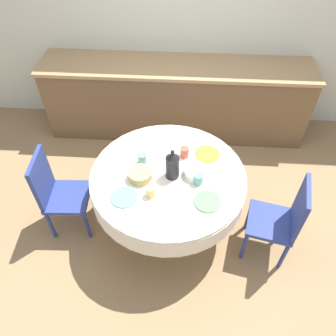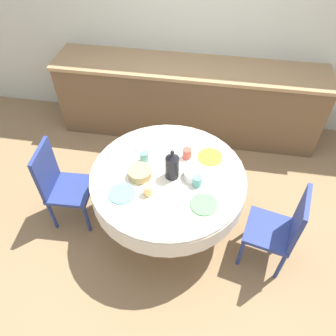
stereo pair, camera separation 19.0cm
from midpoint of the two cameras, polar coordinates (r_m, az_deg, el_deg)
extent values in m
plane|color=#8E704C|center=(3.47, -1.59, -9.55)|extent=(12.00, 12.00, 0.00)
cube|color=beige|center=(4.12, 0.45, 24.02)|extent=(7.00, 0.05, 2.60)
cube|color=brown|center=(4.23, 0.10, 11.63)|extent=(3.20, 0.60, 0.91)
cube|color=#A37F56|center=(3.98, 0.11, 17.24)|extent=(3.24, 0.64, 0.04)
cylinder|color=brown|center=(3.45, -1.60, -9.37)|extent=(0.44, 0.44, 0.04)
cylinder|color=brown|center=(3.23, -1.70, -6.67)|extent=(0.11, 0.11, 0.50)
cylinder|color=silver|center=(2.97, -1.84, -2.73)|extent=(1.39, 1.39, 0.18)
cylinder|color=silver|center=(2.89, -1.89, -1.37)|extent=(1.38, 1.38, 0.03)
cube|color=navy|center=(3.08, 15.70, -9.11)|extent=(0.48, 0.48, 0.04)
cube|color=navy|center=(2.90, 20.26, -6.79)|extent=(0.12, 0.38, 0.49)
cylinder|color=navy|center=(3.15, 11.37, -13.28)|extent=(0.04, 0.04, 0.39)
cylinder|color=navy|center=(3.35, 12.27, -8.21)|extent=(0.04, 0.04, 0.39)
cylinder|color=navy|center=(3.19, 17.81, -14.47)|extent=(0.04, 0.04, 0.39)
cylinder|color=navy|center=(3.38, 18.21, -9.37)|extent=(0.04, 0.04, 0.39)
cube|color=navy|center=(3.31, -18.61, -4.88)|extent=(0.42, 0.42, 0.04)
cube|color=navy|center=(3.19, -22.80, -1.75)|extent=(0.06, 0.38, 0.49)
cylinder|color=navy|center=(3.53, -14.40, -4.95)|extent=(0.04, 0.04, 0.39)
cylinder|color=navy|center=(3.33, -15.54, -9.69)|extent=(0.04, 0.04, 0.39)
cylinder|color=navy|center=(3.63, -19.80, -4.75)|extent=(0.04, 0.04, 0.39)
cylinder|color=navy|center=(3.44, -21.28, -9.31)|extent=(0.04, 0.04, 0.39)
cylinder|color=#60BCB7|center=(2.74, -9.59, -5.07)|extent=(0.23, 0.23, 0.01)
cylinder|color=#DBB766|center=(2.69, -5.07, -4.16)|extent=(0.08, 0.08, 0.10)
cylinder|color=#5BA85B|center=(2.68, 4.87, -5.89)|extent=(0.23, 0.23, 0.01)
cylinder|color=#5BA39E|center=(2.78, 3.34, -1.98)|extent=(0.08, 0.08, 0.10)
cylinder|color=white|center=(3.14, -6.55, 3.75)|extent=(0.23, 0.23, 0.01)
cylinder|color=#5BA39E|center=(2.96, -6.33, 1.61)|extent=(0.08, 0.08, 0.10)
cylinder|color=yellow|center=(3.06, 5.09, 2.40)|extent=(0.23, 0.23, 0.01)
cylinder|color=#CC4C3D|center=(3.00, 1.08, 2.70)|extent=(0.08, 0.08, 0.10)
cylinder|color=black|center=(2.78, -1.20, 0.10)|extent=(0.12, 0.12, 0.22)
cone|color=black|center=(2.69, -1.24, 2.07)|extent=(0.11, 0.11, 0.05)
sphere|color=black|center=(2.66, -1.25, 2.74)|extent=(0.04, 0.04, 0.04)
cylinder|color=tan|center=(2.83, -6.81, -1.30)|extent=(0.21, 0.21, 0.08)
cylinder|color=silver|center=(2.85, 2.89, -0.74)|extent=(0.21, 0.21, 0.07)
camera|label=1|loc=(0.10, -91.94, -2.04)|focal=35.00mm
camera|label=2|loc=(0.10, 88.06, 2.04)|focal=35.00mm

